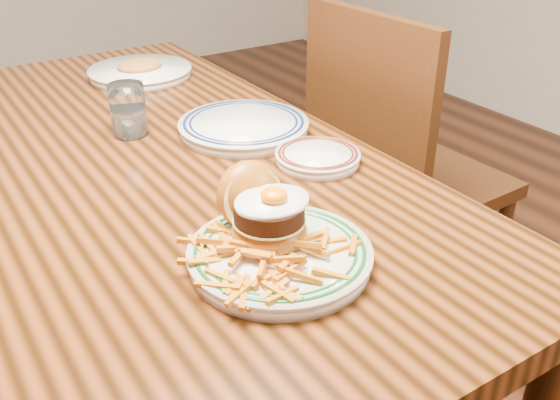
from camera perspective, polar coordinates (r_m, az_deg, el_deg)
table at (r=1.33m, az=-12.12°, el=0.41°), size 0.85×1.60×0.75m
chair_right at (r=1.76m, az=10.49°, el=2.63°), size 0.47×0.47×0.97m
main_plate at (r=0.92m, az=-0.50°, el=-3.56°), size 0.27×0.29×0.13m
side_plate at (r=1.23m, az=3.46°, el=3.98°), size 0.17×0.17×0.03m
rear_plate at (r=1.37m, az=-3.34°, el=6.79°), size 0.28×0.28×0.03m
water_glass at (r=1.39m, az=-13.69°, el=7.75°), size 0.08×0.08×0.11m
far_plate at (r=1.79m, az=-12.67°, el=11.41°), size 0.28×0.28×0.05m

